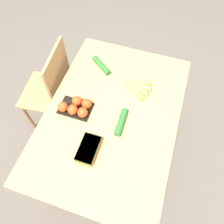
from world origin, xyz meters
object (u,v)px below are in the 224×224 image
object	(u,v)px
tomato_pack	(76,107)
carrot_bag	(88,149)
banana_bunch	(138,87)
cucumber_near	(121,122)
cucumber_far	(101,65)
chair	(52,91)

from	to	relation	value
tomato_pack	carrot_bag	bearing A→B (deg)	-143.66
carrot_bag	banana_bunch	bearing A→B (deg)	-16.41
carrot_bag	cucumber_near	world-z (taller)	carrot_bag
tomato_pack	cucumber_near	size ratio (longest dim) A/B	1.12
banana_bunch	cucumber_near	distance (m)	0.32
banana_bunch	cucumber_near	xyz separation A→B (m)	(-0.32, 0.03, 0.00)
carrot_bag	cucumber_far	bearing A→B (deg)	13.00
banana_bunch	carrot_bag	bearing A→B (deg)	163.59
banana_bunch	cucumber_near	size ratio (longest dim) A/B	0.96
chair	banana_bunch	bearing A→B (deg)	89.60
chair	tomato_pack	bearing A→B (deg)	51.83
tomato_pack	cucumber_far	world-z (taller)	tomato_pack
cucumber_near	cucumber_far	xyz separation A→B (m)	(0.44, 0.30, 0.00)
cucumber_far	banana_bunch	bearing A→B (deg)	-109.09
carrot_bag	chair	bearing A→B (deg)	48.78
cucumber_near	cucumber_far	distance (m)	0.53
chair	cucumber_far	distance (m)	0.54
banana_bunch	carrot_bag	world-z (taller)	carrot_bag
chair	cucumber_near	distance (m)	0.81
banana_bunch	cucumber_near	world-z (taller)	cucumber_near
chair	banana_bunch	xyz separation A→B (m)	(0.07, -0.75, 0.28)
tomato_pack	carrot_bag	distance (m)	0.32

